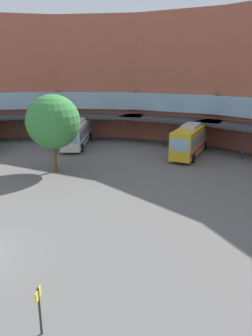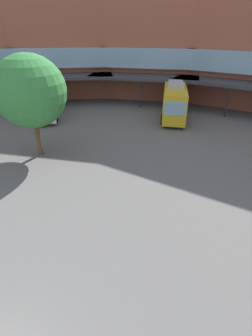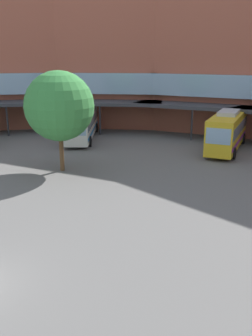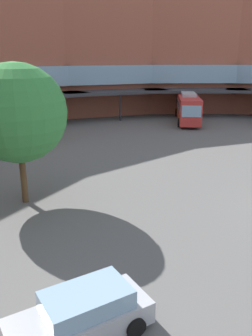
{
  "view_description": "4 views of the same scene",
  "coord_description": "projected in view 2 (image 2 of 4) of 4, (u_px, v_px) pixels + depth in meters",
  "views": [
    {
      "loc": [
        15.55,
        -10.21,
        10.32
      ],
      "look_at": [
        1.96,
        15.91,
        1.34
      ],
      "focal_mm": 34.55,
      "sensor_mm": 36.0,
      "label": 1
    },
    {
      "loc": [
        5.13,
        -2.43,
        9.65
      ],
      "look_at": [
        2.24,
        11.25,
        1.82
      ],
      "focal_mm": 27.3,
      "sensor_mm": 36.0,
      "label": 2
    },
    {
      "loc": [
        11.86,
        -8.85,
        9.04
      ],
      "look_at": [
        0.76,
        13.42,
        1.61
      ],
      "focal_mm": 40.21,
      "sensor_mm": 36.0,
      "label": 3
    },
    {
      "loc": [
        -19.76,
        0.71,
        8.3
      ],
      "look_at": [
        -1.62,
        10.92,
        1.55
      ],
      "focal_mm": 37.2,
      "sensor_mm": 36.0,
      "label": 4
    }
  ],
  "objects": [
    {
      "name": "station_building",
      "position": [
        131.0,
        38.0,
        24.2
      ],
      "size": [
        82.93,
        42.43,
        18.06
      ],
      "color": "#AD5942",
      "rests_on": "ground"
    },
    {
      "name": "bus_1",
      "position": [
        174.0,
        99.0,
        30.25
      ],
      "size": [
        3.17,
        10.28,
        3.93
      ],
      "rotation": [
        0.0,
        0.0,
        4.76
      ],
      "color": "gold",
      "rests_on": "ground"
    },
    {
      "name": "bus_4",
      "position": [
        44.0,
        98.0,
        31.48
      ],
      "size": [
        7.2,
        11.35,
        3.65
      ],
      "rotation": [
        0.0,
        0.0,
        5.16
      ],
      "color": "silver",
      "rests_on": "ground"
    },
    {
      "name": "plaza_tree",
      "position": [
        30.0,
        92.0,
        19.3
      ],
      "size": [
        5.5,
        5.5,
        8.02
      ],
      "color": "brown",
      "rests_on": "ground"
    }
  ]
}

